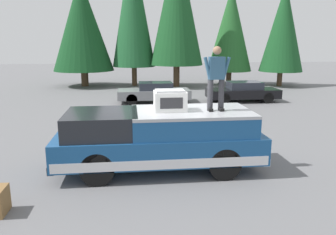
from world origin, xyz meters
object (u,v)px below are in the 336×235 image
at_px(compressor_unit, 170,100).
at_px(person_on_truck_bed, 216,77).
at_px(parked_car_grey, 154,92).
at_px(parked_car_black, 243,92).
at_px(pickup_truck, 159,139).

xyz_separation_m(compressor_unit, person_on_truck_bed, (-0.14, -1.20, 0.62)).
distance_m(compressor_unit, person_on_truck_bed, 1.36).
height_order(compressor_unit, parked_car_grey, compressor_unit).
relative_size(compressor_unit, person_on_truck_bed, 0.50).
relative_size(compressor_unit, parked_car_grey, 0.20).
bearing_deg(parked_car_black, person_on_truck_bed, 157.33).
bearing_deg(parked_car_grey, person_on_truck_bed, -175.30).
bearing_deg(person_on_truck_bed, compressor_unit, 83.47).
xyz_separation_m(person_on_truck_bed, parked_car_black, (10.27, -4.29, -1.97)).
distance_m(pickup_truck, parked_car_black, 11.68).
bearing_deg(parked_car_black, compressor_unit, 151.54).
distance_m(person_on_truck_bed, parked_car_black, 11.30).
bearing_deg(parked_car_grey, parked_car_black, -93.23).
bearing_deg(person_on_truck_bed, pickup_truck, 85.09).
bearing_deg(parked_car_black, parked_car_grey, 86.77).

